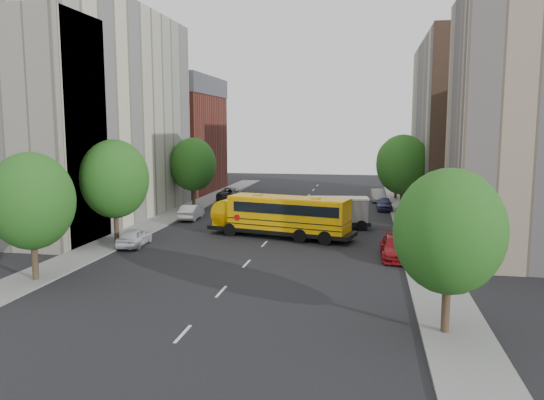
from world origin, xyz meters
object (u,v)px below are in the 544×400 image
(street_tree_0, at_px, (31,201))
(street_tree_3, at_px, (449,232))
(street_tree_5, at_px, (397,161))
(safari_truck, at_px, (333,212))
(street_tree_2, at_px, (193,164))
(parked_car_4, at_px, (384,204))
(parked_car_1, at_px, (191,212))
(street_tree_1, at_px, (115,179))
(parked_car_3, at_px, (396,248))
(school_bus, at_px, (279,214))
(street_tree_4, at_px, (403,165))
(parked_car_2, at_px, (231,194))
(parked_car_5, at_px, (378,195))
(parked_car_0, at_px, (134,237))

(street_tree_0, bearing_deg, street_tree_3, -10.30)
(street_tree_5, xyz_separation_m, safari_truck, (-6.28, -20.70, -3.25))
(street_tree_2, height_order, safari_truck, street_tree_2)
(street_tree_2, relative_size, street_tree_3, 1.08)
(safari_truck, bearing_deg, parked_car_4, 60.96)
(street_tree_3, bearing_deg, parked_car_1, 128.15)
(street_tree_1, relative_size, parked_car_3, 1.57)
(school_bus, height_order, parked_car_1, school_bus)
(parked_car_4, bearing_deg, school_bus, -120.22)
(street_tree_4, height_order, parked_car_4, street_tree_4)
(street_tree_0, bearing_deg, parked_car_3, 24.28)
(street_tree_2, relative_size, parked_car_2, 1.39)
(street_tree_3, bearing_deg, street_tree_0, 169.70)
(parked_car_2, relative_size, parked_car_3, 1.10)
(street_tree_1, bearing_deg, street_tree_5, 53.75)
(street_tree_2, height_order, parked_car_3, street_tree_2)
(parked_car_4, bearing_deg, street_tree_4, -60.94)
(safari_truck, xyz_separation_m, parked_car_2, (-13.52, 16.15, -0.68))
(street_tree_1, relative_size, street_tree_5, 1.05)
(street_tree_2, bearing_deg, street_tree_4, 0.00)
(parked_car_4, height_order, parked_car_5, parked_car_5)
(street_tree_1, height_order, street_tree_2, street_tree_1)
(street_tree_3, relative_size, parked_car_1, 1.63)
(parked_car_2, xyz_separation_m, parked_car_3, (18.40, -26.16, -0.04))
(street_tree_0, height_order, street_tree_4, street_tree_4)
(parked_car_1, bearing_deg, street_tree_0, 81.71)
(parked_car_4, bearing_deg, street_tree_3, -88.98)
(safari_truck, distance_m, parked_car_2, 21.07)
(parked_car_0, xyz_separation_m, parked_car_2, (0.57, 25.90, 0.07))
(parked_car_1, distance_m, parked_car_4, 20.61)
(school_bus, xyz_separation_m, parked_car_4, (8.73, 16.01, -1.21))
(parked_car_1, xyz_separation_m, parked_car_5, (17.86, 16.00, 0.00))
(school_bus, height_order, parked_car_3, school_bus)
(safari_truck, xyz_separation_m, parked_car_4, (4.68, 11.39, -0.77))
(school_bus, bearing_deg, street_tree_5, 81.62)
(street_tree_5, bearing_deg, parked_car_5, -131.89)
(street_tree_4, bearing_deg, street_tree_5, 90.00)
(street_tree_4, bearing_deg, street_tree_0, -128.16)
(street_tree_3, xyz_separation_m, parked_car_5, (-2.20, 41.55, -3.73))
(school_bus, bearing_deg, parked_car_2, 128.34)
(parked_car_2, relative_size, parked_car_4, 1.40)
(street_tree_1, bearing_deg, parked_car_0, -15.27)
(street_tree_3, distance_m, street_tree_4, 32.01)
(street_tree_1, relative_size, parked_car_2, 1.42)
(safari_truck, relative_size, parked_car_1, 1.52)
(parked_car_0, bearing_deg, street_tree_5, -128.21)
(parked_car_5, bearing_deg, parked_car_2, -176.96)
(street_tree_5, bearing_deg, street_tree_0, -118.81)
(street_tree_4, bearing_deg, parked_car_1, -162.16)
(street_tree_5, bearing_deg, parked_car_2, -167.07)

